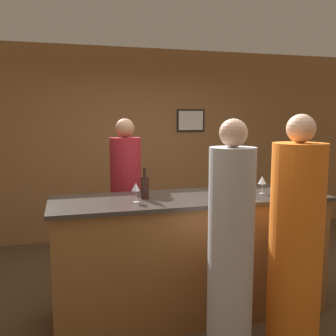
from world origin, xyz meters
name	(u,v)px	position (x,y,z in m)	size (l,w,h in m)	color
ground_plane	(190,311)	(0.00, 0.00, 0.00)	(14.00, 14.00, 0.00)	#4C3823
back_wall	(139,144)	(0.00, 2.42, 1.40)	(8.00, 0.08, 2.80)	olive
bar_counter	(191,255)	(0.00, 0.00, 0.55)	(2.46, 0.76, 1.09)	brown
bartender	(126,208)	(-0.47, 0.77, 0.83)	(0.33, 0.33, 1.78)	maroon
guest_0	(296,247)	(0.56, -0.77, 0.84)	(0.39, 0.39, 1.81)	orange
guest_1	(231,255)	(0.02, -0.79, 0.83)	(0.32, 0.32, 1.78)	#B2B2B7
wine_bottle_0	(145,187)	(-0.42, 0.02, 1.20)	(0.07, 0.07, 0.27)	black
wine_glass_0	(262,180)	(0.67, -0.05, 1.22)	(0.08, 0.08, 0.17)	silver
wine_glass_1	(136,188)	(-0.52, -0.10, 1.22)	(0.07, 0.07, 0.16)	silver
wine_glass_2	(244,184)	(0.39, -0.25, 1.23)	(0.07, 0.07, 0.17)	silver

